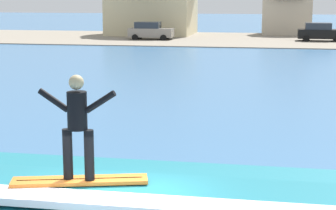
{
  "coord_description": "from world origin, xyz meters",
  "views": [
    {
      "loc": [
        2.49,
        -7.99,
        4.75
      ],
      "look_at": [
        -0.21,
        6.43,
        1.95
      ],
      "focal_mm": 62.84,
      "sensor_mm": 36.0,
      "label": 1
    }
  ],
  "objects_px": {
    "house_small_cottage": "(287,5)",
    "car_near_shore": "(150,31)",
    "surfboard": "(80,181)",
    "car_far_shore": "(321,32)",
    "surfer": "(77,121)"
  },
  "relations": [
    {
      "from": "house_small_cottage",
      "to": "car_near_shore",
      "type": "bearing_deg",
      "value": -142.13
    },
    {
      "from": "house_small_cottage",
      "to": "surfboard",
      "type": "bearing_deg",
      "value": -93.75
    },
    {
      "from": "car_far_shore",
      "to": "surfer",
      "type": "bearing_deg",
      "value": -97.99
    },
    {
      "from": "surfer",
      "to": "car_near_shore",
      "type": "distance_m",
      "value": 51.33
    },
    {
      "from": "surfboard",
      "to": "surfer",
      "type": "xyz_separation_m",
      "value": [
        -0.0,
        -0.03,
        1.0
      ]
    },
    {
      "from": "surfboard",
      "to": "car_near_shore",
      "type": "bearing_deg",
      "value": 101.0
    },
    {
      "from": "car_near_shore",
      "to": "house_small_cottage",
      "type": "bearing_deg",
      "value": 37.87
    },
    {
      "from": "surfer",
      "to": "car_far_shore",
      "type": "bearing_deg",
      "value": 82.01
    },
    {
      "from": "car_far_shore",
      "to": "house_small_cottage",
      "type": "xyz_separation_m",
      "value": [
        -3.23,
        9.58,
        2.4
      ]
    },
    {
      "from": "car_far_shore",
      "to": "house_small_cottage",
      "type": "bearing_deg",
      "value": 108.6
    },
    {
      "from": "surfer",
      "to": "house_small_cottage",
      "type": "bearing_deg",
      "value": 86.25
    },
    {
      "from": "car_near_shore",
      "to": "car_far_shore",
      "type": "relative_size",
      "value": 0.99
    },
    {
      "from": "surfboard",
      "to": "house_small_cottage",
      "type": "relative_size",
      "value": 0.33
    },
    {
      "from": "surfboard",
      "to": "car_near_shore",
      "type": "distance_m",
      "value": 51.28
    },
    {
      "from": "car_near_shore",
      "to": "house_small_cottage",
      "type": "height_order",
      "value": "house_small_cottage"
    }
  ]
}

